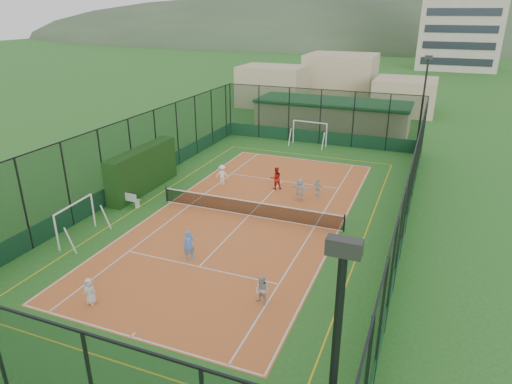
% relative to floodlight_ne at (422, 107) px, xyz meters
% --- Properties ---
extents(ground, '(300.00, 300.00, 0.00)m').
position_rel_floodlight_ne_xyz_m(ground, '(-8.60, -16.60, -4.12)').
color(ground, '#2F5C1F').
rests_on(ground, ground).
extents(court_slab, '(11.17, 23.97, 0.01)m').
position_rel_floodlight_ne_xyz_m(court_slab, '(-8.60, -16.60, -4.12)').
color(court_slab, '#C6632C').
rests_on(court_slab, ground).
extents(tennis_net, '(11.67, 0.12, 1.06)m').
position_rel_floodlight_ne_xyz_m(tennis_net, '(-8.60, -16.60, -3.59)').
color(tennis_net, black).
rests_on(tennis_net, ground).
extents(perimeter_fence, '(18.12, 34.12, 5.00)m').
position_rel_floodlight_ne_xyz_m(perimeter_fence, '(-8.60, -16.60, -1.62)').
color(perimeter_fence, black).
rests_on(perimeter_fence, ground).
extents(floodlight_ne, '(0.60, 0.26, 8.25)m').
position_rel_floodlight_ne_xyz_m(floodlight_ne, '(0.00, 0.00, 0.00)').
color(floodlight_ne, black).
rests_on(floodlight_ne, ground).
extents(clubhouse, '(15.20, 7.20, 3.15)m').
position_rel_floodlight_ne_xyz_m(clubhouse, '(-8.60, 5.40, -2.55)').
color(clubhouse, tan).
rests_on(clubhouse, ground).
extents(distant_hills, '(200.00, 60.00, 24.00)m').
position_rel_floodlight_ne_xyz_m(distant_hills, '(-8.60, 133.40, -4.12)').
color(distant_hills, '#384C33').
rests_on(distant_hills, ground).
extents(hedge_left, '(1.03, 6.84, 2.99)m').
position_rel_floodlight_ne_xyz_m(hedge_left, '(-16.90, -15.46, -2.63)').
color(hedge_left, black).
rests_on(hedge_left, ground).
extents(white_bench, '(1.76, 0.57, 0.98)m').
position_rel_floodlight_ne_xyz_m(white_bench, '(-16.40, -18.04, -3.64)').
color(white_bench, white).
rests_on(white_bench, ground).
extents(futsal_goal_near, '(3.15, 1.09, 2.00)m').
position_rel_floodlight_ne_xyz_m(futsal_goal_near, '(-16.23, -22.74, -3.12)').
color(futsal_goal_near, white).
rests_on(futsal_goal_near, ground).
extents(futsal_goal_far, '(3.37, 1.23, 2.13)m').
position_rel_floodlight_ne_xyz_m(futsal_goal_far, '(-9.35, -0.28, -3.06)').
color(futsal_goal_far, white).
rests_on(futsal_goal_far, ground).
extents(child_near_left, '(0.63, 0.44, 1.23)m').
position_rel_floodlight_ne_xyz_m(child_near_left, '(-11.46, -27.33, -3.50)').
color(child_near_left, silver).
rests_on(child_near_left, court_slab).
extents(child_near_mid, '(0.68, 0.62, 1.56)m').
position_rel_floodlight_ne_xyz_m(child_near_mid, '(-9.39, -22.50, -3.33)').
color(child_near_mid, '#4C88D9').
rests_on(child_near_mid, court_slab).
extents(child_near_right, '(0.78, 0.69, 1.34)m').
position_rel_floodlight_ne_xyz_m(child_near_right, '(-4.68, -24.66, -3.45)').
color(child_near_right, silver).
rests_on(child_near_right, court_slab).
extents(child_far_left, '(1.06, 0.80, 1.45)m').
position_rel_floodlight_ne_xyz_m(child_far_left, '(-12.39, -12.42, -3.39)').
color(child_far_left, white).
rests_on(child_far_left, court_slab).
extents(child_far_right, '(0.77, 0.53, 1.22)m').
position_rel_floodlight_ne_xyz_m(child_far_right, '(-5.51, -12.08, -3.51)').
color(child_far_right, silver).
rests_on(child_far_right, court_slab).
extents(child_far_back, '(1.43, 0.55, 1.50)m').
position_rel_floodlight_ne_xyz_m(child_far_back, '(-6.43, -13.12, -3.36)').
color(child_far_back, silver).
rests_on(child_far_back, court_slab).
extents(coach, '(0.97, 0.92, 1.58)m').
position_rel_floodlight_ne_xyz_m(coach, '(-8.54, -11.86, -3.32)').
color(coach, '#AB1A12').
rests_on(coach, court_slab).
extents(tennis_balls, '(3.66, 1.44, 0.07)m').
position_rel_floodlight_ne_xyz_m(tennis_balls, '(-8.70, -15.53, -4.08)').
color(tennis_balls, '#CCE033').
rests_on(tennis_balls, court_slab).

